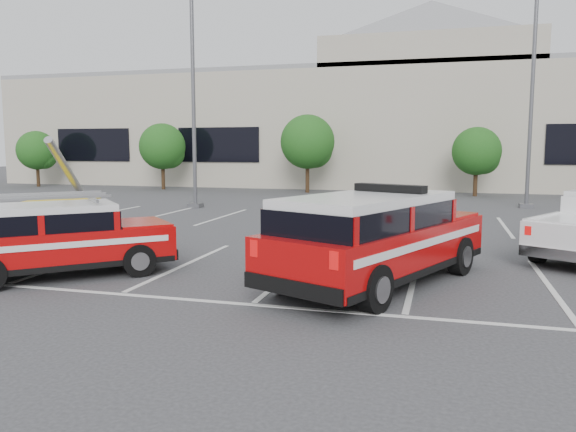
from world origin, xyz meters
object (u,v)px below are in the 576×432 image
Objects in this scene: light_pole_mid at (532,95)px; fire_chief_suv at (377,245)px; tree_far_left at (38,152)px; light_pole_left at (193,96)px; tree_mid_right at (478,153)px; tree_mid_left at (309,144)px; ladder_suv at (57,244)px; tree_left at (164,148)px; convention_building at (404,122)px; utility_rig at (58,226)px.

light_pole_mid is 1.65× the size of fire_chief_suv.
light_pole_left is at bearing -30.71° from tree_far_left.
tree_mid_right is 0.39× the size of light_pole_mid.
ladder_suv is at bearing -89.85° from tree_mid_left.
convention_building is at bearing 33.05° from tree_left.
light_pole_mid is (15.00, 4.00, 0.00)m from light_pole_left.
tree_left reaches higher than tree_far_left.
tree_mid_right is (4.91, -9.82, -2.22)m from convention_building.
utility_rig is (17.73, -20.87, -1.88)m from tree_far_left.
fire_chief_suv is (9.98, -12.73, -4.35)m from light_pole_left.
light_pole_mid is at bearing 103.26° from ladder_suv.
tree_mid_left is (-5.09, -9.82, -1.68)m from convention_building.
tree_mid_right is (30.00, 0.00, 0.00)m from tree_far_left.
light_pole_mid is at bearing -72.48° from tree_mid_right.
tree_far_left is 31.26m from ladder_suv.
tree_left is 1.11× the size of tree_mid_right.
light_pole_left is (16.91, -10.05, 2.68)m from tree_far_left.
ladder_suv is at bearing -50.00° from tree_far_left.
tree_mid_left is at bearing 72.90° from light_pole_left.
tree_mid_left is 24.02m from ladder_suv.
tree_left is at bearing 180.00° from tree_mid_right.
tree_left is 22.36m from utility_rig.
ladder_suv is (-9.94, -23.91, -1.78)m from tree_mid_right.
tree_mid_left is at bearing 136.96° from ladder_suv.
tree_left is at bearing 93.86° from utility_rig.
light_pole_mid is (21.91, -6.05, 2.41)m from tree_left.
fire_chief_suv is (-3.11, -22.78, -1.66)m from tree_mid_right.
light_pole_left reaches higher than tree_mid_right.
tree_mid_left is (20.00, 0.00, 0.54)m from tree_far_left.
tree_mid_left is at bearing 153.08° from light_pole_mid.
light_pole_left is 1.65× the size of fire_chief_suv.
convention_building is at bearing 116.54° from fire_chief_suv.
light_pole_left is at bearing -107.10° from tree_mid_left.
ladder_suv is (0.06, -23.91, -2.32)m from tree_mid_left.
tree_mid_left is 10.73m from light_pole_left.
utility_rig reaches higher than fire_chief_suv.
convention_building is 13.07× the size of ladder_suv.
light_pole_left is at bearing -165.07° from light_pole_mid.
convention_building is at bearing 116.57° from tree_mid_right.
tree_mid_left is at bearing 67.33° from utility_rig.
tree_far_left is 10.00m from tree_left.
fire_chief_suv is at bearing -73.17° from tree_mid_left.
utility_rig is (-2.33, 3.04, -0.10)m from ladder_suv.
light_pole_mid is 2.23× the size of ladder_suv.
light_pole_mid reaches higher than ladder_suv.
convention_building reaches higher than tree_mid_left.
tree_left is 0.96× the size of ladder_suv.
tree_mid_right is at bearing 37.50° from light_pole_left.
tree_mid_left reaches higher than tree_left.
convention_building reaches higher than light_pole_left.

